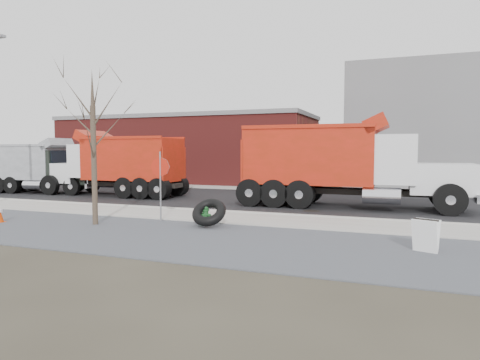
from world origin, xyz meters
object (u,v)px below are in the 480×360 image
at_px(dump_truck_red_a, 341,162).
at_px(dump_truck_red_b, 116,163).
at_px(truck_tire, 209,212).
at_px(stop_sign, 160,174).
at_px(sandwich_board, 426,235).
at_px(dump_truck_grey, 37,166).
at_px(fire_hydrant, 205,216).

relative_size(dump_truck_red_a, dump_truck_red_b, 1.18).
distance_m(truck_tire, stop_sign, 2.33).
relative_size(sandwich_board, dump_truck_red_b, 0.10).
height_order(truck_tire, dump_truck_red_b, dump_truck_red_b).
relative_size(sandwich_board, dump_truck_grey, 0.12).
distance_m(dump_truck_red_b, dump_truck_grey, 5.49).
xyz_separation_m(fire_hydrant, stop_sign, (-1.74, 0.05, 1.37)).
xyz_separation_m(stop_sign, dump_truck_grey, (-12.39, 6.53, -0.09)).
bearing_deg(dump_truck_red_a, stop_sign, -131.18).
relative_size(truck_tire, dump_truck_red_a, 0.12).
distance_m(fire_hydrant, stop_sign, 2.22).
bearing_deg(dump_truck_grey, truck_tire, -31.73).
bearing_deg(dump_truck_red_b, sandwich_board, 151.03).
bearing_deg(truck_tire, dump_truck_red_a, 62.88).
distance_m(stop_sign, dump_truck_grey, 14.01).
xyz_separation_m(sandwich_board, dump_truck_grey, (-20.82, 8.12, 1.17)).
bearing_deg(dump_truck_red_a, dump_truck_red_b, 176.95).
bearing_deg(sandwich_board, fire_hydrant, -170.63).
relative_size(fire_hydrant, truck_tire, 0.62).
relative_size(truck_tire, dump_truck_red_b, 0.14).
distance_m(sandwich_board, dump_truck_red_a, 8.61).
relative_size(fire_hydrant, stop_sign, 0.30).
bearing_deg(stop_sign, sandwich_board, -3.61).
distance_m(fire_hydrant, dump_truck_grey, 15.65).
bearing_deg(sandwich_board, dump_truck_grey, -179.05).
height_order(truck_tire, dump_truck_red_a, dump_truck_red_a).
bearing_deg(dump_truck_grey, stop_sign, -34.23).
relative_size(dump_truck_red_b, dump_truck_grey, 1.19).
height_order(stop_sign, dump_truck_red_b, dump_truck_red_b).
relative_size(dump_truck_red_a, dump_truck_grey, 1.41).
relative_size(stop_sign, dump_truck_grey, 0.35).
distance_m(stop_sign, sandwich_board, 8.67).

